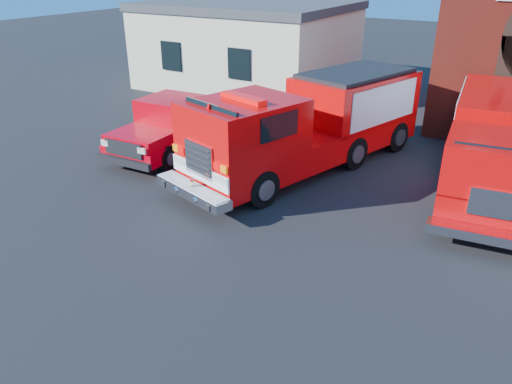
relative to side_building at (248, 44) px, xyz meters
The scene contains 5 objects.
ground 15.96m from the side_building, 55.30° to the right, with size 100.00×100.00×0.00m, color black.
side_building is the anchor object (origin of this frame).
fire_engine 12.22m from the side_building, 48.73° to the right, with size 5.22×9.85×2.92m.
pickup_truck 10.54m from the side_building, 72.33° to the right, with size 2.38×6.07×1.96m.
secondary_truck 15.66m from the side_building, 30.45° to the right, with size 3.42×8.44×2.66m.
Camera 1 is at (5.57, -10.48, 6.38)m, focal length 35.00 mm.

